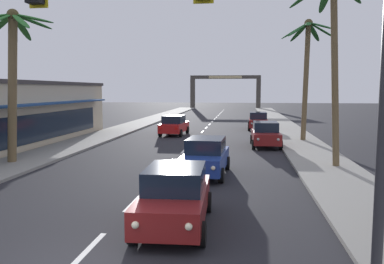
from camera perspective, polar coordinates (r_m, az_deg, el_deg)
name	(u,v)px	position (r m, az deg, el deg)	size (l,w,h in m)	color
sidewalk_right	(304,146)	(28.08, 15.66, -1.91)	(3.20, 110.00, 0.14)	gray
sidewalk_left	(83,142)	(30.06, -15.24, -1.38)	(3.20, 110.00, 0.14)	gray
lane_markings	(196,145)	(27.98, 0.53, -1.85)	(4.28, 87.86, 0.01)	silver
traffic_signal_mast	(213,15)	(8.37, 2.97, 16.28)	(11.14, 0.41, 7.34)	#2D2D33
sedan_lead_at_stop_bar	(175,196)	(11.47, -2.47, -9.15)	(2.06, 4.50, 1.68)	maroon
sedan_third_in_queue	(206,156)	(18.13, 1.95, -3.48)	(2.11, 4.51, 1.68)	navy
sedan_oncoming_far	(174,125)	(34.02, -2.57, 1.00)	(2.14, 4.52, 1.68)	red
sedan_parked_nearest_kerb	(258,121)	(39.31, 9.42, 1.61)	(2.00, 4.47, 1.68)	maroon
sedan_parked_mid_kerb	(265,134)	(27.56, 10.45, -0.29)	(2.02, 4.48, 1.68)	maroon
palm_left_second	(13,62)	(22.38, -24.18, 9.04)	(3.87, 3.63, 7.88)	brown
palm_right_second	(335,24)	(20.74, 19.78, 14.33)	(4.48, 4.67, 9.45)	brown
palm_right_third	(307,55)	(30.71, 16.10, 10.48)	(4.03, 4.32, 8.93)	brown
town_gateway_arch	(225,87)	(82.40, 4.77, 6.40)	(14.35, 0.90, 6.73)	#423D38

